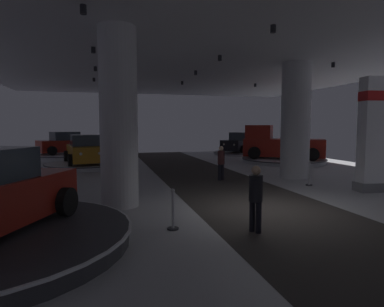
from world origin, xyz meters
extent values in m
cube|color=#B2B2B7|center=(0.00, 0.00, -0.03)|extent=(24.00, 44.00, 0.05)
cube|color=#383330|center=(0.00, 0.00, 0.00)|extent=(4.40, 44.00, 0.01)
cube|color=silver|center=(0.00, 0.00, 5.55)|extent=(24.00, 44.00, 0.10)
cylinder|color=black|center=(-5.15, -0.26, 5.32)|extent=(0.16, 0.16, 0.22)
cylinder|color=black|center=(-5.07, 4.08, 5.32)|extent=(0.16, 0.16, 0.22)
cylinder|color=black|center=(-5.12, 8.19, 5.32)|extent=(0.16, 0.16, 0.22)
cylinder|color=black|center=(-5.33, 12.12, 5.32)|extent=(0.16, 0.16, 0.22)
cylinder|color=black|center=(0.07, -0.01, 5.32)|extent=(0.16, 0.16, 0.22)
cylinder|color=black|center=(-0.06, 4.21, 5.32)|extent=(0.16, 0.16, 0.22)
cylinder|color=black|center=(-0.03, 8.08, 5.32)|extent=(0.16, 0.16, 0.22)
cylinder|color=black|center=(0.20, 12.21, 5.32)|extent=(0.16, 0.16, 0.22)
cylinder|color=black|center=(5.50, 4.31, 5.32)|extent=(0.16, 0.16, 0.22)
cylinder|color=black|center=(5.38, 8.05, 5.32)|extent=(0.16, 0.16, 0.22)
cylinder|color=black|center=(5.32, 12.04, 5.32)|extent=(0.16, 0.16, 0.22)
cylinder|color=silver|center=(4.12, 5.10, 2.75)|extent=(1.36, 1.36, 5.50)
cylinder|color=silver|center=(-4.29, 1.55, 2.75)|extent=(1.16, 1.16, 5.50)
cube|color=slate|center=(5.23, 1.45, 0.17)|extent=(1.34, 0.80, 0.35)
cube|color=white|center=(5.23, 1.45, 2.35)|extent=(1.16, 0.70, 4.00)
cube|color=red|center=(5.23, 1.45, 3.63)|extent=(1.19, 0.73, 0.36)
cylinder|color=#B7B7BC|center=(-5.94, 11.97, 0.14)|extent=(4.65, 4.65, 0.27)
cylinder|color=black|center=(-5.94, 11.97, 0.24)|extent=(4.74, 4.74, 0.05)
cube|color=#B77519|center=(-5.94, 11.97, 0.88)|extent=(2.55, 4.46, 0.90)
cube|color=#2D3842|center=(-5.97, 12.12, 1.63)|extent=(1.88, 2.16, 0.70)
cylinder|color=black|center=(-4.69, 10.75, 0.61)|extent=(0.34, 0.71, 0.68)
cylinder|color=black|center=(-6.66, 10.38, 0.61)|extent=(0.34, 0.71, 0.68)
cylinder|color=black|center=(-5.22, 13.56, 0.61)|extent=(0.34, 0.71, 0.68)
cylinder|color=black|center=(-7.19, 13.19, 0.61)|extent=(0.34, 0.71, 0.68)
sphere|color=white|center=(-5.07, 10.04, 1.00)|extent=(0.18, 0.18, 0.18)
sphere|color=white|center=(-6.04, 9.86, 1.00)|extent=(0.18, 0.18, 0.18)
cylinder|color=#B7B7BC|center=(6.87, 17.94, 0.13)|extent=(4.82, 4.82, 0.25)
cylinder|color=black|center=(6.87, 17.94, 0.22)|extent=(4.92, 4.92, 0.05)
cube|color=black|center=(6.87, 17.94, 0.86)|extent=(4.41, 4.01, 0.90)
cube|color=#2D3842|center=(6.98, 18.04, 1.61)|extent=(2.46, 2.40, 0.70)
cylinder|color=black|center=(6.36, 16.28, 0.59)|extent=(0.67, 0.59, 0.68)
cylinder|color=black|center=(5.13, 17.85, 0.59)|extent=(0.67, 0.59, 0.68)
cylinder|color=black|center=(8.61, 18.04, 0.59)|extent=(0.67, 0.59, 0.68)
cylinder|color=black|center=(7.37, 19.61, 0.59)|extent=(0.67, 0.59, 0.68)
sphere|color=white|center=(5.55, 16.28, 0.97)|extent=(0.18, 0.18, 0.18)
sphere|color=white|center=(4.94, 17.06, 0.97)|extent=(0.18, 0.18, 0.18)
cylinder|color=black|center=(-5.62, -0.59, 0.70)|extent=(0.48, 0.71, 0.68)
sphere|color=white|center=(-6.73, 0.60, 1.09)|extent=(0.18, 0.18, 0.18)
sphere|color=white|center=(-5.82, 0.19, 1.09)|extent=(0.18, 0.18, 0.18)
cylinder|color=#B7B7BC|center=(7.20, 11.30, 0.14)|extent=(5.56, 5.57, 0.28)
cylinder|color=black|center=(7.20, 11.30, 0.25)|extent=(5.68, 5.68, 0.05)
cube|color=maroon|center=(7.20, 11.30, 1.03)|extent=(5.56, 4.71, 1.20)
cube|color=maroon|center=(5.79, 12.26, 2.08)|extent=(2.47, 2.53, 1.00)
cube|color=#28333D|center=(6.21, 11.97, 2.08)|extent=(1.05, 1.49, 0.75)
cylinder|color=black|center=(5.00, 11.37, 0.70)|extent=(0.85, 0.70, 0.84)
cylinder|color=black|center=(6.32, 13.32, 0.70)|extent=(0.85, 0.70, 0.84)
cylinder|color=black|center=(8.07, 9.29, 0.70)|extent=(0.85, 0.70, 0.84)
cylinder|color=black|center=(9.39, 11.24, 0.70)|extent=(0.85, 0.70, 0.84)
cylinder|color=silver|center=(-7.68, 18.41, 0.18)|extent=(5.91, 5.91, 0.36)
cylinder|color=black|center=(-7.68, 18.41, 0.33)|extent=(6.03, 6.03, 0.05)
cube|color=maroon|center=(-7.68, 18.41, 0.97)|extent=(4.57, 3.42, 0.90)
cube|color=#2D3842|center=(-7.81, 18.35, 1.71)|extent=(2.38, 2.22, 0.70)
cylinder|color=black|center=(-6.81, 19.93, 0.70)|extent=(0.71, 0.49, 0.68)
cylinder|color=black|center=(-5.96, 18.12, 0.70)|extent=(0.71, 0.49, 0.68)
cylinder|color=black|center=(-9.40, 18.71, 0.70)|extent=(0.71, 0.49, 0.68)
cylinder|color=black|center=(-8.54, 16.90, 0.70)|extent=(0.71, 0.49, 0.68)
sphere|color=white|center=(-6.03, 19.74, 1.08)|extent=(0.18, 0.18, 0.18)
sphere|color=white|center=(-5.61, 18.85, 1.08)|extent=(0.18, 0.18, 0.18)
cylinder|color=black|center=(-1.26, -1.96, 0.40)|extent=(0.14, 0.14, 0.80)
cylinder|color=black|center=(-1.35, -1.80, 0.40)|extent=(0.14, 0.14, 0.80)
cylinder|color=black|center=(-1.31, -1.88, 1.06)|extent=(0.32, 0.32, 0.62)
sphere|color=tan|center=(-1.31, -1.88, 1.48)|extent=(0.22, 0.22, 0.22)
cylinder|color=black|center=(0.53, 5.41, 0.40)|extent=(0.14, 0.14, 0.80)
cylinder|color=black|center=(0.37, 5.35, 0.40)|extent=(0.14, 0.14, 0.80)
cylinder|color=#472323|center=(0.45, 5.38, 1.06)|extent=(0.32, 0.32, 0.62)
sphere|color=beige|center=(0.45, 5.38, 1.48)|extent=(0.22, 0.22, 0.22)
cylinder|color=#333338|center=(3.60, 3.14, 0.02)|extent=(0.28, 0.28, 0.04)
cylinder|color=#B2B2B7|center=(3.60, 3.14, 0.48)|extent=(0.07, 0.07, 0.96)
sphere|color=#B2B2B7|center=(3.60, 3.14, 0.96)|extent=(0.10, 0.10, 0.10)
cylinder|color=#333338|center=(-3.15, -1.17, 0.02)|extent=(0.28, 0.28, 0.04)
cylinder|color=#B2B2B7|center=(-3.15, -1.17, 0.48)|extent=(0.07, 0.07, 0.96)
sphere|color=#B2B2B7|center=(-3.15, -1.17, 0.96)|extent=(0.10, 0.10, 0.10)
cylinder|color=#333338|center=(-3.77, 5.35, 0.02)|extent=(0.28, 0.28, 0.04)
cylinder|color=#B2B2B7|center=(-3.77, 5.35, 0.48)|extent=(0.07, 0.07, 0.96)
sphere|color=#B2B2B7|center=(-3.77, 5.35, 0.96)|extent=(0.10, 0.10, 0.10)
camera|label=1|loc=(-4.67, -8.77, 2.51)|focal=30.45mm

